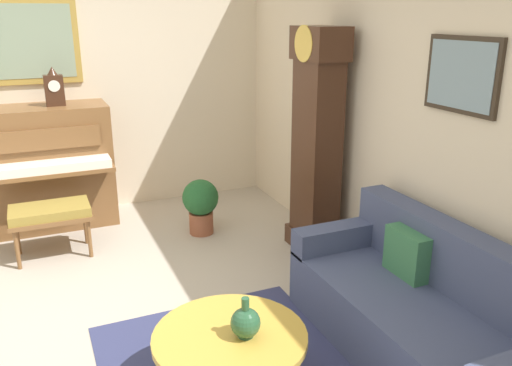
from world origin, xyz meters
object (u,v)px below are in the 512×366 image
at_px(couch, 423,313).
at_px(piano, 38,168).
at_px(potted_plant, 201,203).
at_px(green_jug, 245,322).
at_px(grandfather_clock, 316,149).
at_px(coffee_table, 230,339).
at_px(mantel_clock, 54,88).
at_px(piano_bench, 50,214).

bearing_deg(couch, piano, -147.16).
bearing_deg(piano, potted_plant, 59.94).
bearing_deg(green_jug, grandfather_clock, 140.00).
xyz_separation_m(grandfather_clock, green_jug, (1.60, -1.35, -0.47)).
xyz_separation_m(piano, couch, (3.30, 2.13, -0.32)).
xyz_separation_m(grandfather_clock, potted_plant, (-0.77, -0.85, -0.64)).
distance_m(coffee_table, green_jug, 0.15).
bearing_deg(grandfather_clock, mantel_clock, -127.88).
height_order(piano, mantel_clock, mantel_clock).
bearing_deg(green_jug, coffee_table, -124.66).
height_order(coffee_table, green_jug, green_jug).
bearing_deg(coffee_table, couch, 83.44).
bearing_deg(green_jug, potted_plant, 168.31).
relative_size(grandfather_clock, coffee_table, 2.31).
distance_m(piano, potted_plant, 1.69).
distance_m(piano_bench, green_jug, 2.58).
bearing_deg(potted_plant, piano, -120.06).
relative_size(mantel_clock, green_jug, 1.58).
relative_size(couch, mantel_clock, 5.00).
xyz_separation_m(piano_bench, couch, (2.50, 2.08, -0.09)).
height_order(piano, couch, piano).
bearing_deg(potted_plant, couch, 15.57).
xyz_separation_m(piano, grandfather_clock, (1.60, 2.30, 0.34)).
relative_size(grandfather_clock, mantel_clock, 5.34).
height_order(piano_bench, couch, couch).
xyz_separation_m(grandfather_clock, coffee_table, (1.55, -1.42, -0.59)).
relative_size(grandfather_clock, green_jug, 8.46).
relative_size(piano_bench, green_jug, 2.92).
bearing_deg(piano, mantel_clock, 89.34).
xyz_separation_m(piano, coffee_table, (3.15, 0.88, -0.25)).
bearing_deg(piano_bench, mantel_clock, 166.35).
bearing_deg(coffee_table, potted_plant, 166.32).
bearing_deg(piano_bench, potted_plant, 88.35).
bearing_deg(coffee_table, mantel_clock, -168.58).
xyz_separation_m(mantel_clock, green_jug, (3.20, 0.71, -0.93)).
distance_m(coffee_table, potted_plant, 2.39).
bearing_deg(grandfather_clock, piano_bench, -109.75).
bearing_deg(potted_plant, grandfather_clock, 48.09).
relative_size(couch, green_jug, 7.92).
xyz_separation_m(piano, potted_plant, (0.83, 1.44, -0.31)).
bearing_deg(mantel_clock, green_jug, 12.51).
xyz_separation_m(couch, green_jug, (-0.09, -1.18, 0.18)).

